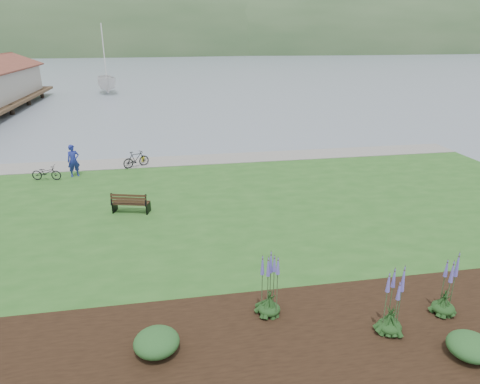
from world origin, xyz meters
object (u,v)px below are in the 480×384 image
(person, at_px, (73,158))
(sailboat, at_px, (108,93))
(bicycle_a, at_px, (46,173))
(park_bench, at_px, (130,203))

(person, height_order, sailboat, sailboat)
(person, distance_m, bicycle_a, 1.54)
(park_bench, height_order, person, person)
(bicycle_a, distance_m, sailboat, 38.52)
(bicycle_a, xyz_separation_m, sailboat, (-0.98, 38.50, -0.80))
(sailboat, bearing_deg, person, -97.07)
(person, bearing_deg, bicycle_a, 173.14)
(park_bench, relative_size, bicycle_a, 1.07)
(person, relative_size, bicycle_a, 1.32)
(park_bench, bearing_deg, bicycle_a, 146.64)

